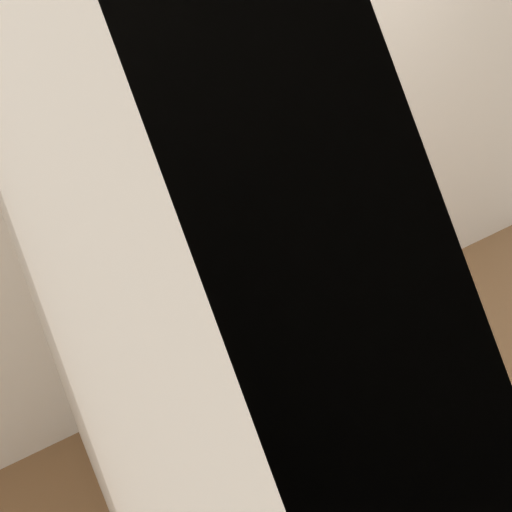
{
  "coord_description": "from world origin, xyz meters",
  "views": [
    {
      "loc": [
        -0.99,
        -1.34,
        2.01
      ],
      "look_at": [
        -0.09,
        0.01,
        0.92
      ],
      "focal_mm": 31.95,
      "sensor_mm": 36.0,
      "label": 1
    }
  ],
  "objects": [
    {
      "name": "book_stack_side",
      "position": [
        0.43,
        -0.04,
        0.8
      ],
      "size": [
        0.25,
        0.2,
        0.11
      ],
      "color": "#8C338C",
      "rests_on": "desk"
    },
    {
      "name": "book_stack_keyboard_riser",
      "position": [
        -0.1,
        -0.11,
        0.84
      ],
      "size": [
        0.23,
        0.19,
        0.2
      ],
      "color": "yellow",
      "rests_on": "desk"
    },
    {
      "name": "wastebasket",
      "position": [
        -0.39,
        -0.42,
        0.16
      ],
      "size": [
        0.27,
        0.27,
        0.31
      ],
      "primitive_type": "cylinder",
      "color": "silver",
      "rests_on": "ground"
    },
    {
      "name": "computer_mouse",
      "position": [
        0.3,
        0.05,
        0.76
      ],
      "size": [
        0.06,
        0.1,
        0.04
      ],
      "primitive_type": "ellipsoid",
      "color": "#A5A8AD",
      "rests_on": "desk"
    },
    {
      "name": "keyboard",
      "position": [
        -0.09,
        -0.11,
        0.95
      ],
      "size": [
        0.42,
        0.15,
        0.02
      ],
      "primitive_type": "cube",
      "rotation": [
        0.0,
        0.0,
        -0.03
      ],
      "color": "black",
      "rests_on": "book_stack_keyboard_riser"
    },
    {
      "name": "wall_back",
      "position": [
        0.0,
        0.35,
        1.3
      ],
      "size": [
        6.0,
        0.06,
        2.6
      ],
      "color": "silver",
      "rests_on": "ground"
    },
    {
      "name": "laptop",
      "position": [
        -0.09,
        0.18,
        0.96
      ],
      "size": [
        0.33,
        0.31,
        0.23
      ],
      "color": "#B7BABF",
      "rests_on": "book_stack_tall"
    },
    {
      "name": "cell_phone",
      "position": [
        0.26,
        -0.17,
        0.75
      ],
      "size": [
        0.11,
        0.15,
        0.01
      ],
      "primitive_type": "cube",
      "rotation": [
        0.0,
        0.0,
        -0.41
      ],
      "color": "black",
      "rests_on": "desk"
    },
    {
      "name": "ground_plane",
      "position": [
        0.0,
        0.0,
        0.0
      ],
      "size": [
        6.0,
        6.0,
        0.0
      ],
      "primitive_type": "plane",
      "color": "brown"
    },
    {
      "name": "desk",
      "position": [
        0.35,
        -0.02,
        0.41
      ],
      "size": [
        1.37,
        0.62,
        0.74
      ],
      "color": "#4C2819",
      "rests_on": "ground"
    },
    {
      "name": "wall_left",
      "position": [
        -0.93,
        0.0,
        1.3
      ],
      "size": [
        0.05,
        6.0,
        2.6
      ],
      "primitive_type": "cube",
      "color": "beige",
      "rests_on": "ground"
    },
    {
      "name": "book_stack_tall",
      "position": [
        -0.1,
        0.12,
        0.82
      ],
      "size": [
        0.24,
        0.2,
        0.16
      ],
      "color": "#B22D33",
      "rests_on": "desk"
    },
    {
      "name": "mug",
      "position": [
        -0.55,
        -0.05,
        0.79
      ],
      "size": [
        0.11,
        0.07,
        0.1
      ],
      "color": "white",
      "rests_on": "desk"
    }
  ]
}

